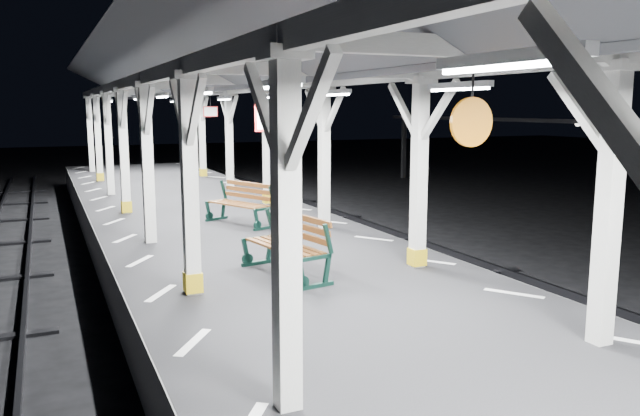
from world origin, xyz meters
TOP-DOWN VIEW (x-y plane):
  - ground at (0.00, 0.00)m, footprint 120.00×120.00m
  - platform at (0.00, 0.00)m, footprint 6.00×50.00m
  - hazard_stripes_left at (-2.45, 0.00)m, footprint 1.00×48.00m
  - hazard_stripes_right at (2.45, 0.00)m, footprint 1.00×48.00m
  - track_right at (5.00, 0.00)m, footprint 2.20×60.00m
  - canopy at (0.00, -0.02)m, footprint 5.40×49.00m
  - bench_mid at (-0.26, 2.41)m, footprint 1.02×1.97m
  - bench_far at (0.39, 7.23)m, footprint 1.36×1.97m

SIDE VIEW (x-z plane):
  - ground at x=0.00m, z-range 0.00..0.00m
  - track_right at x=5.00m, z-range 0.00..0.16m
  - platform at x=0.00m, z-range 0.00..1.00m
  - hazard_stripes_left at x=-2.45m, z-range 1.00..1.01m
  - hazard_stripes_right at x=2.45m, z-range 1.00..1.01m
  - bench_far at x=0.39m, z-range 1.03..2.04m
  - bench_mid at x=-0.26m, z-range 1.03..2.05m
  - canopy at x=0.00m, z-range 2.23..6.88m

